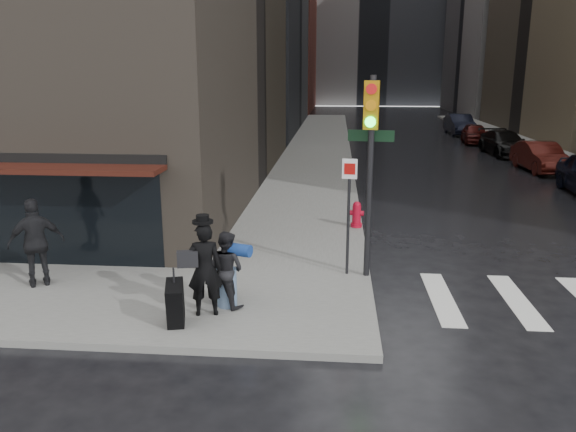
% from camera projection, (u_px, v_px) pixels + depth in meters
% --- Properties ---
extents(ground, '(140.00, 140.00, 0.00)m').
position_uv_depth(ground, '(278.00, 311.00, 11.62)').
color(ground, black).
rests_on(ground, ground).
extents(sidewalk_left, '(4.00, 50.00, 0.15)m').
position_uv_depth(sidewalk_left, '(319.00, 144.00, 37.64)').
color(sidewalk_left, slate).
rests_on(sidewalk_left, ground).
extents(sidewalk_right, '(3.00, 50.00, 0.15)m').
position_uv_depth(sidewalk_right, '(527.00, 146.00, 36.52)').
color(sidewalk_right, slate).
rests_on(sidewalk_right, ground).
extents(bldg_left_far, '(22.00, 20.00, 26.00)m').
position_uv_depth(bldg_left_far, '(225.00, 3.00, 69.25)').
color(bldg_left_far, maroon).
rests_on(bldg_left_far, ground).
extents(bldg_right_far, '(22.00, 20.00, 25.00)m').
position_uv_depth(bldg_right_far, '(564.00, 0.00, 62.27)').
color(bldg_right_far, gray).
rests_on(bldg_right_far, ground).
extents(man_overcoat, '(1.07, 1.24, 2.07)m').
position_uv_depth(man_overcoat, '(199.00, 275.00, 10.80)').
color(man_overcoat, black).
rests_on(man_overcoat, ground).
extents(man_jeans, '(1.07, 0.98, 1.58)m').
position_uv_depth(man_jeans, '(226.00, 269.00, 11.34)').
color(man_jeans, black).
rests_on(man_jeans, ground).
extents(man_greycoat, '(1.25, 1.03, 2.00)m').
position_uv_depth(man_greycoat, '(36.00, 243.00, 12.38)').
color(man_greycoat, black).
rests_on(man_greycoat, ground).
extents(traffic_light, '(1.14, 0.58, 4.59)m').
position_uv_depth(traffic_light, '(368.00, 151.00, 12.42)').
color(traffic_light, black).
rests_on(traffic_light, ground).
extents(fire_hydrant, '(0.46, 0.35, 0.80)m').
position_uv_depth(fire_hydrant, '(357.00, 216.00, 17.27)').
color(fire_hydrant, '#B20A22').
rests_on(fire_hydrant, ground).
extents(parked_car_2, '(1.76, 4.46, 1.44)m').
position_uv_depth(parked_car_2, '(540.00, 157.00, 27.66)').
color(parked_car_2, '#3D100C').
rests_on(parked_car_2, ground).
extents(parked_car_3, '(2.30, 4.98, 1.41)m').
position_uv_depth(parked_car_3, '(504.00, 143.00, 33.08)').
color(parked_car_3, black).
rests_on(parked_car_3, ground).
extents(parked_car_4, '(1.97, 4.06, 1.33)m').
position_uv_depth(parked_car_4, '(475.00, 134.00, 38.53)').
color(parked_car_4, '#410F0D').
rests_on(parked_car_4, ground).
extents(parked_car_5, '(1.75, 4.80, 1.57)m').
position_uv_depth(parked_car_5, '(460.00, 124.00, 43.89)').
color(parked_car_5, black).
rests_on(parked_car_5, ground).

